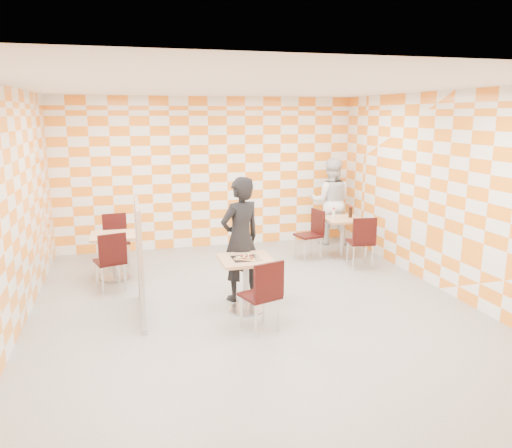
# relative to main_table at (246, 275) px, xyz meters

# --- Properties ---
(room_shell) EXTENTS (7.00, 7.00, 7.00)m
(room_shell) POSITION_rel_main_table_xyz_m (0.12, 0.63, 0.99)
(room_shell) COLOR #999A94
(room_shell) RESTS_ON ground
(main_table) EXTENTS (0.70, 0.70, 0.75)m
(main_table) POSITION_rel_main_table_xyz_m (0.00, 0.00, 0.00)
(main_table) COLOR tan
(main_table) RESTS_ON ground
(second_table) EXTENTS (0.70, 0.70, 0.75)m
(second_table) POSITION_rel_main_table_xyz_m (2.39, 2.13, 0.00)
(second_table) COLOR tan
(second_table) RESTS_ON ground
(empty_table) EXTENTS (0.70, 0.70, 0.75)m
(empty_table) POSITION_rel_main_table_xyz_m (-1.76, 1.89, 0.00)
(empty_table) COLOR tan
(empty_table) RESTS_ON ground
(chair_main_front) EXTENTS (0.53, 0.54, 0.92)m
(chair_main_front) POSITION_rel_main_table_xyz_m (0.05, -0.74, 0.04)
(chair_main_front) COLOR black
(chair_main_front) RESTS_ON ground
(chair_second_front) EXTENTS (0.48, 0.48, 0.92)m
(chair_second_front) POSITION_rel_main_table_xyz_m (2.42, 1.36, 0.04)
(chair_second_front) COLOR black
(chair_second_front) RESTS_ON ground
(chair_second_side) EXTENTS (0.50, 0.49, 0.92)m
(chair_second_side) POSITION_rel_main_table_xyz_m (1.81, 2.17, 0.04)
(chair_second_side) COLOR black
(chair_second_side) RESTS_ON ground
(chair_empty_near) EXTENTS (0.52, 0.53, 0.92)m
(chair_empty_near) POSITION_rel_main_table_xyz_m (-1.79, 1.27, 0.04)
(chair_empty_near) COLOR black
(chair_empty_near) RESTS_ON ground
(chair_empty_far) EXTENTS (0.47, 0.48, 0.92)m
(chair_empty_far) POSITION_rel_main_table_xyz_m (-1.73, 2.68, 0.04)
(chair_empty_far) COLOR black
(chair_empty_far) RESTS_ON ground
(partition) EXTENTS (0.08, 1.38, 1.55)m
(partition) POSITION_rel_main_table_xyz_m (-1.39, 0.22, 0.28)
(partition) COLOR white
(partition) RESTS_ON ground
(man_dark) EXTENTS (0.77, 0.66, 1.80)m
(man_dark) POSITION_rel_main_table_xyz_m (0.03, 0.47, 0.39)
(man_dark) COLOR black
(man_dark) RESTS_ON ground
(man_white) EXTENTS (1.05, 0.93, 1.78)m
(man_white) POSITION_rel_main_table_xyz_m (2.58, 3.14, 0.38)
(man_white) COLOR white
(man_white) RESTS_ON ground
(pizza_on_foil) EXTENTS (0.40, 0.40, 0.04)m
(pizza_on_foil) POSITION_rel_main_table_xyz_m (-0.00, -0.02, 0.26)
(pizza_on_foil) COLOR silver
(pizza_on_foil) RESTS_ON main_table
(sport_bottle) EXTENTS (0.06, 0.06, 0.20)m
(sport_bottle) POSITION_rel_main_table_xyz_m (2.23, 2.19, 0.33)
(sport_bottle) COLOR white
(sport_bottle) RESTS_ON second_table
(soda_bottle) EXTENTS (0.07, 0.07, 0.23)m
(soda_bottle) POSITION_rel_main_table_xyz_m (2.55, 2.14, 0.34)
(soda_bottle) COLOR black
(soda_bottle) RESTS_ON second_table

